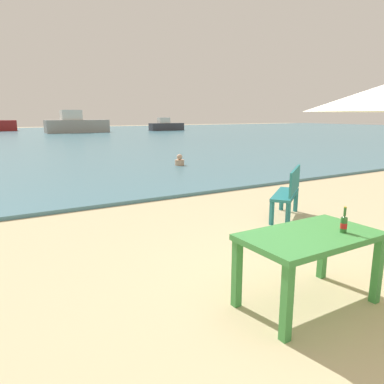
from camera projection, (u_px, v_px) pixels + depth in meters
name	position (u px, v px, depth m)	size (l,w,h in m)	color
ground_plane	(359.00, 288.00, 4.07)	(120.00, 120.00, 0.00)	#C6B287
sea_water	(24.00, 138.00, 29.20)	(120.00, 50.00, 0.08)	teal
picnic_table_green	(310.00, 244.00, 3.60)	(1.40, 0.80, 0.76)	#3D8C42
beer_bottle_amber	(344.00, 223.00, 3.59)	(0.07, 0.07, 0.26)	#2D662D
bench_teal_center	(289.00, 190.00, 6.71)	(1.18, 1.00, 0.95)	#237275
swimmer_person	(180.00, 161.00, 13.31)	(0.34, 0.34, 0.41)	tan
boat_cargo_ship	(76.00, 125.00, 37.31)	(6.31, 1.72, 2.29)	gray
boat_fishing_trawler	(166.00, 126.00, 42.47)	(4.13, 1.13, 1.50)	#38383F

